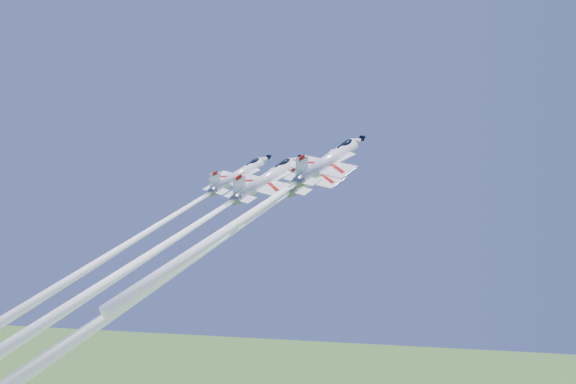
% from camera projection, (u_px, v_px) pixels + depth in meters
% --- Properties ---
extents(jet_lead, '(25.25, 43.02, 44.51)m').
position_uv_depth(jet_lead, '(218.00, 241.00, 86.78)').
color(jet_lead, white).
extents(jet_left, '(22.20, 38.15, 40.52)m').
position_uv_depth(jet_left, '(136.00, 239.00, 88.66)').
color(jet_left, white).
extents(jet_right, '(19.56, 32.04, 30.15)m').
position_uv_depth(jet_right, '(264.00, 205.00, 82.93)').
color(jet_right, white).
extents(jet_slot, '(22.07, 37.33, 37.75)m').
position_uv_depth(jet_slot, '(168.00, 243.00, 81.38)').
color(jet_slot, white).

